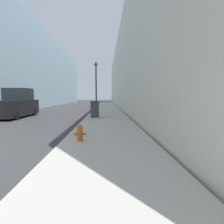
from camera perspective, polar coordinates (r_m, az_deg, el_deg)
The scene contains 7 objects.
sidewalk_right at distance 22.73m, azimuth -1.72°, elevation 0.76°, with size 3.40×60.00×0.13m.
building_left_glass at distance 35.02m, azimuth -30.09°, elevation 12.51°, with size 12.00×60.00×13.46m.
building_right_stone at distance 31.91m, azimuth 12.69°, elevation 12.02°, with size 12.00×60.00×11.43m.
fire_hydrant at distance 6.52m, azimuth -10.44°, elevation -6.57°, with size 0.45×0.33×0.60m.
trash_bin at distance 13.86m, azimuth -5.61°, elevation 0.99°, with size 0.66×0.68×1.27m.
lamppost at distance 17.50m, azimuth -5.22°, elevation 9.79°, with size 0.38×0.38×5.09m.
pickup_truck at distance 16.98m, azimuth -29.24°, elevation 1.92°, with size 2.29×5.28×2.49m.
Camera 1 is at (5.33, -4.67, 1.74)m, focal length 28.00 mm.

